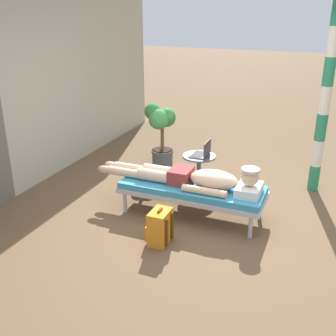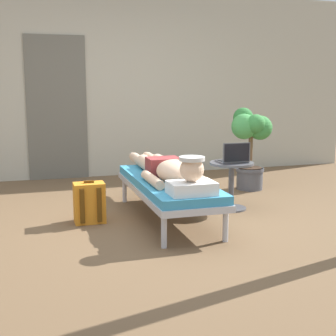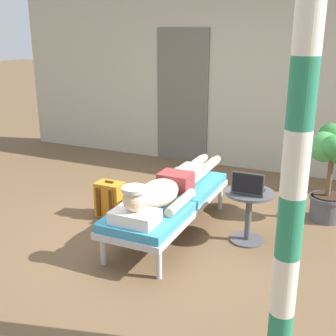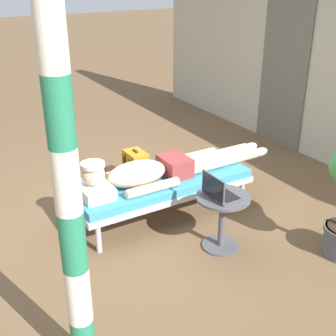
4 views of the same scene
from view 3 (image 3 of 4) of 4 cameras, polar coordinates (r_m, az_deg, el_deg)
The scene contains 10 objects.
ground_plane at distance 4.51m, azimuth -2.77°, elevation -8.90°, with size 40.00×40.00×0.00m, color brown.
house_wall_back at distance 6.56m, azimuth 9.81°, elevation 11.68°, with size 7.60×0.20×2.70m, color #B2AD99.
house_door_panel at distance 6.79m, azimuth 1.90°, elevation 9.32°, with size 0.84×0.03×2.04m, color #625F54.
lounge_chair at distance 4.43m, azimuth 0.19°, elevation -4.47°, with size 0.66×1.84×0.42m.
person_reclining at distance 4.33m, azimuth -0.06°, elevation -2.55°, with size 0.53×2.17×0.33m.
side_table at distance 4.34m, azimuth 10.55°, elevation -5.14°, with size 0.48×0.48×0.52m.
laptop at distance 4.21m, azimuth 10.55°, elevation -2.56°, with size 0.31×0.24×0.23m.
backpack at distance 4.92m, azimuth -7.56°, elevation -4.15°, with size 0.30×0.26×0.42m.
potted_plant at distance 4.96m, azimuth 20.58°, elevation 0.56°, with size 0.53×0.49×1.06m.
porch_post at distance 2.46m, azimuth 16.41°, elevation 0.57°, with size 0.15×0.15×2.66m.
Camera 3 is at (1.88, -3.56, 2.03)m, focal length 46.51 mm.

